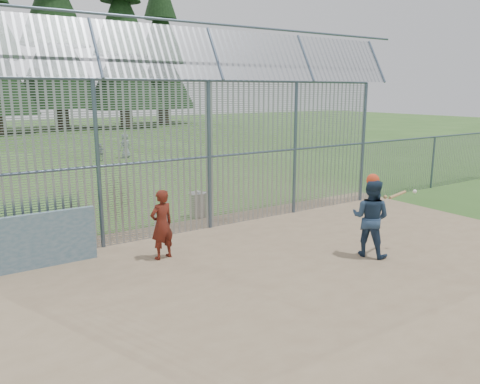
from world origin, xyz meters
TOP-DOWN VIEW (x-y plane):
  - ground at (0.00, 0.00)m, footprint 120.00×120.00m
  - dirt_infield at (0.00, -0.50)m, footprint 14.00×10.00m
  - dugout_wall at (-4.60, 2.90)m, footprint 2.50×0.12m
  - batter at (1.93, -0.46)m, footprint 0.97×1.07m
  - onlooker at (-2.12, 1.98)m, footprint 0.64×0.49m
  - bg_kid_standing at (2.92, 18.17)m, footprint 0.80×0.66m
  - bg_kid_seated at (1.37, 17.69)m, footprint 0.58×0.31m
  - batting_gear at (2.06, -0.49)m, footprint 1.34×0.46m
  - trash_can at (0.28, 4.72)m, footprint 0.56×0.56m
  - backstop_fence at (1.81, 3.43)m, footprint 20.09×0.81m
  - conifer_row at (1.93, 41.51)m, footprint 38.48×12.26m

SIDE VIEW (x-z plane):
  - ground at x=0.00m, z-range 0.00..0.00m
  - dirt_infield at x=0.00m, z-range 0.00..0.02m
  - trash_can at x=0.28m, z-range -0.03..0.79m
  - bg_kid_seated at x=1.37m, z-range 0.00..0.95m
  - dugout_wall at x=-4.60m, z-range 0.02..1.22m
  - bg_kid_standing at x=2.92m, z-range 0.00..1.39m
  - onlooker at x=-2.12m, z-range 0.02..1.61m
  - batter at x=1.93m, z-range 0.02..1.81m
  - batting_gear at x=2.06m, z-range 1.43..2.01m
  - backstop_fence at x=1.81m, z-range -0.29..5.01m
  - conifer_row at x=1.93m, z-range 0.73..20.93m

